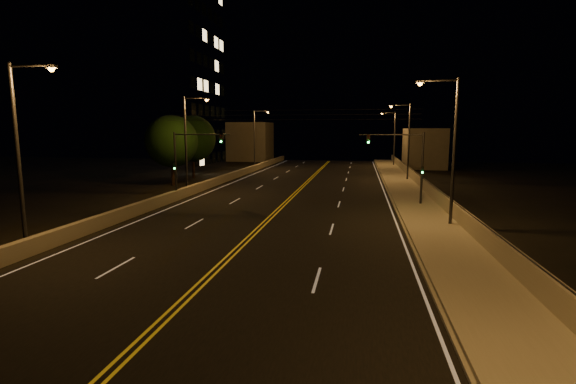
% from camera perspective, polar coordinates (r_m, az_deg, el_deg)
% --- Properties ---
extents(road, '(18.00, 120.00, 0.02)m').
position_cam_1_polar(road, '(27.27, -3.44, -4.47)').
color(road, black).
rests_on(road, ground).
extents(sidewalk, '(3.60, 120.00, 0.30)m').
position_cam_1_polar(sidewalk, '(26.95, 19.61, -4.80)').
color(sidewalk, gray).
rests_on(sidewalk, ground).
extents(curb, '(0.14, 120.00, 0.15)m').
position_cam_1_polar(curb, '(26.71, 15.63, -4.91)').
color(curb, gray).
rests_on(curb, ground).
extents(parapet_wall, '(0.30, 120.00, 1.00)m').
position_cam_1_polar(parapet_wall, '(27.15, 23.11, -3.49)').
color(parapet_wall, gray).
rests_on(parapet_wall, sidewalk).
extents(jersey_barrier, '(0.45, 120.00, 0.87)m').
position_cam_1_polar(jersey_barrier, '(30.88, -21.38, -2.72)').
color(jersey_barrier, gray).
rests_on(jersey_barrier, ground).
extents(distant_building_right, '(6.00, 10.00, 6.44)m').
position_cam_1_polar(distant_building_right, '(72.84, 18.08, 5.73)').
color(distant_building_right, '#6D675B').
rests_on(distant_building_right, ground).
extents(distant_building_left, '(8.00, 8.00, 7.72)m').
position_cam_1_polar(distant_building_left, '(86.02, -5.14, 6.88)').
color(distant_building_left, '#6D675B').
rests_on(distant_building_left, ground).
extents(parapet_rail, '(0.06, 120.00, 0.06)m').
position_cam_1_polar(parapet_rail, '(27.06, 23.17, -2.39)').
color(parapet_rail, black).
rests_on(parapet_rail, parapet_wall).
extents(lane_markings, '(17.32, 116.00, 0.00)m').
position_cam_1_polar(lane_markings, '(27.20, -3.47, -4.48)').
color(lane_markings, silver).
rests_on(lane_markings, road).
extents(streetlight_1, '(2.55, 0.28, 9.22)m').
position_cam_1_polar(streetlight_1, '(27.44, 21.28, 6.25)').
color(streetlight_1, '#2D2D33').
rests_on(streetlight_1, ground).
extents(streetlight_2, '(2.55, 0.28, 9.22)m').
position_cam_1_polar(streetlight_2, '(51.82, 15.91, 7.23)').
color(streetlight_2, '#2D2D33').
rests_on(streetlight_2, ground).
extents(streetlight_3, '(2.55, 0.28, 9.22)m').
position_cam_1_polar(streetlight_3, '(73.22, 14.16, 7.54)').
color(streetlight_3, '#2D2D33').
rests_on(streetlight_3, ground).
extents(streetlight_4, '(2.55, 0.28, 9.22)m').
position_cam_1_polar(streetlight_4, '(23.88, -32.60, 5.27)').
color(streetlight_4, '#2D2D33').
rests_on(streetlight_4, ground).
extents(streetlight_5, '(2.55, 0.28, 9.22)m').
position_cam_1_polar(streetlight_5, '(40.79, -13.48, 7.10)').
color(streetlight_5, '#2D2D33').
rests_on(streetlight_5, ground).
extents(streetlight_6, '(2.55, 0.28, 9.22)m').
position_cam_1_polar(streetlight_6, '(65.63, -4.39, 7.70)').
color(streetlight_6, '#2D2D33').
rests_on(streetlight_6, ground).
extents(traffic_signal_right, '(5.11, 0.31, 5.96)m').
position_cam_1_polar(traffic_signal_right, '(34.51, 16.25, 4.25)').
color(traffic_signal_right, '#2D2D33').
rests_on(traffic_signal_right, ground).
extents(traffic_signal_left, '(5.11, 0.31, 5.96)m').
position_cam_1_polar(traffic_signal_left, '(37.39, -13.76, 4.63)').
color(traffic_signal_left, '#2D2D33').
rests_on(traffic_signal_left, ground).
extents(overhead_wires, '(22.00, 0.03, 0.83)m').
position_cam_1_polar(overhead_wires, '(35.93, -0.02, 10.50)').
color(overhead_wires, black).
extents(building_tower, '(24.00, 15.00, 29.46)m').
position_cam_1_polar(building_tower, '(68.95, -20.50, 14.60)').
color(building_tower, '#6D675B').
rests_on(building_tower, ground).
extents(tree_0, '(5.75, 5.75, 7.79)m').
position_cam_1_polar(tree_0, '(48.15, -15.63, 6.69)').
color(tree_0, black).
rests_on(tree_0, ground).
extents(tree_1, '(5.93, 5.93, 8.04)m').
position_cam_1_polar(tree_1, '(55.28, -12.94, 7.13)').
color(tree_1, black).
rests_on(tree_1, ground).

